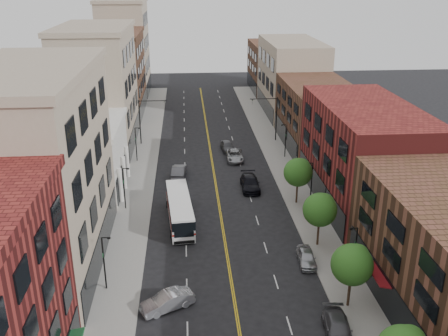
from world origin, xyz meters
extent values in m
cube|color=gray|center=(-10.00, 35.00, 0.07)|extent=(4.00, 110.00, 0.15)
cube|color=gray|center=(10.00, 35.00, 0.07)|extent=(4.00, 110.00, 0.15)
cube|color=gray|center=(-17.00, 13.00, 9.00)|extent=(10.00, 22.00, 18.00)
cube|color=silver|center=(-17.00, 31.00, 4.00)|extent=(10.00, 14.00, 8.00)
cube|color=gray|center=(-17.00, 48.00, 9.00)|extent=(10.00, 20.00, 18.00)
cube|color=brown|center=(-17.00, 68.00, 7.50)|extent=(10.00, 20.00, 15.00)
cube|color=gray|center=(-17.00, 86.00, 10.00)|extent=(10.00, 16.00, 20.00)
cube|color=maroon|center=(17.00, 24.00, 6.00)|extent=(10.00, 22.00, 12.00)
cube|color=brown|center=(17.00, 45.00, 5.00)|extent=(10.00, 20.00, 10.00)
cube|color=gray|center=(17.00, 66.00, 7.00)|extent=(10.00, 22.00, 14.00)
cube|color=brown|center=(17.00, 86.00, 5.50)|extent=(10.00, 18.00, 11.00)
cylinder|color=black|center=(9.30, 4.00, 1.40)|extent=(0.22, 0.22, 2.50)
sphere|color=#265B1A|center=(9.30, 4.00, 4.04)|extent=(3.40, 3.40, 3.40)
sphere|color=#265B1A|center=(9.80, 4.40, 4.55)|extent=(2.04, 2.04, 2.04)
cylinder|color=black|center=(9.30, 14.00, 1.40)|extent=(0.22, 0.22, 2.50)
sphere|color=#265B1A|center=(9.30, 14.00, 4.04)|extent=(3.40, 3.40, 3.40)
sphere|color=#265B1A|center=(9.80, 14.40, 4.55)|extent=(2.04, 2.04, 2.04)
cylinder|color=black|center=(9.30, 24.00, 1.40)|extent=(0.22, 0.22, 2.50)
sphere|color=#265B1A|center=(9.30, 24.00, 4.04)|extent=(3.40, 3.40, 3.40)
sphere|color=#265B1A|center=(9.80, 24.40, 4.55)|extent=(2.04, 2.04, 2.04)
cylinder|color=black|center=(-11.00, 8.00, 2.65)|extent=(0.14, 0.14, 5.00)
cylinder|color=black|center=(-10.65, 8.00, 5.15)|extent=(0.70, 0.10, 0.10)
cube|color=black|center=(-10.40, 8.00, 5.10)|extent=(0.28, 0.14, 0.14)
cube|color=#19592D|center=(-11.00, 8.00, 3.55)|extent=(0.04, 0.55, 0.35)
cylinder|color=black|center=(-11.00, 24.00, 2.65)|extent=(0.14, 0.14, 5.00)
cylinder|color=black|center=(-10.65, 24.00, 5.15)|extent=(0.70, 0.10, 0.10)
cube|color=black|center=(-10.40, 24.00, 5.10)|extent=(0.28, 0.14, 0.14)
cube|color=#19592D|center=(-11.00, 24.00, 3.55)|extent=(0.04, 0.55, 0.35)
cylinder|color=black|center=(-11.00, 40.00, 2.65)|extent=(0.14, 0.14, 5.00)
cylinder|color=black|center=(-10.65, 40.00, 5.15)|extent=(0.70, 0.10, 0.10)
cube|color=black|center=(-10.40, 40.00, 5.10)|extent=(0.28, 0.14, 0.14)
cube|color=#19592D|center=(-11.00, 40.00, 3.55)|extent=(0.04, 0.55, 0.35)
cylinder|color=black|center=(11.00, 8.00, 2.65)|extent=(0.14, 0.14, 5.00)
cylinder|color=black|center=(10.65, 8.00, 5.15)|extent=(0.70, 0.10, 0.10)
cube|color=black|center=(10.40, 8.00, 5.10)|extent=(0.28, 0.14, 0.14)
cube|color=#19592D|center=(11.00, 8.00, 3.55)|extent=(0.04, 0.55, 0.35)
cylinder|color=black|center=(11.00, 24.00, 2.65)|extent=(0.14, 0.14, 5.00)
cylinder|color=black|center=(10.65, 24.00, 5.15)|extent=(0.70, 0.10, 0.10)
cube|color=black|center=(10.40, 24.00, 5.10)|extent=(0.28, 0.14, 0.14)
cube|color=#19592D|center=(11.00, 24.00, 3.55)|extent=(0.04, 0.55, 0.35)
cylinder|color=black|center=(11.00, 40.00, 2.65)|extent=(0.14, 0.14, 5.00)
cylinder|color=black|center=(10.65, 40.00, 5.15)|extent=(0.70, 0.10, 0.10)
cube|color=black|center=(10.40, 40.00, 5.10)|extent=(0.28, 0.14, 0.14)
cube|color=#19592D|center=(11.00, 40.00, 3.55)|extent=(0.04, 0.55, 0.35)
cylinder|color=black|center=(-11.00, 48.00, 3.75)|extent=(0.18, 0.18, 7.20)
cylinder|color=black|center=(-8.80, 48.00, 7.15)|extent=(4.40, 0.12, 0.12)
imported|color=black|center=(-7.00, 48.00, 6.75)|extent=(0.15, 0.18, 0.90)
cylinder|color=black|center=(11.00, 48.00, 3.75)|extent=(0.18, 0.18, 7.20)
cylinder|color=black|center=(8.80, 48.00, 7.15)|extent=(4.40, 0.12, 0.12)
imported|color=black|center=(7.00, 48.00, 6.75)|extent=(0.15, 0.18, 0.90)
cube|color=silver|center=(-4.63, 20.45, 1.50)|extent=(3.25, 11.04, 2.63)
cube|color=black|center=(-4.63, 20.45, 2.13)|extent=(3.29, 11.08, 0.95)
cube|color=#9D120B|center=(-4.63, 20.45, 1.22)|extent=(3.29, 11.08, 0.20)
cube|color=black|center=(-4.18, 15.01, 1.72)|extent=(1.99, 0.23, 1.45)
cylinder|color=black|center=(-5.52, 16.74, 0.44)|extent=(0.33, 0.89, 0.87)
cylinder|color=black|center=(-3.14, 16.93, 0.44)|extent=(0.33, 0.89, 0.87)
cylinder|color=black|center=(-6.13, 23.96, 0.44)|extent=(0.33, 0.89, 0.87)
cylinder|color=black|center=(-3.74, 24.16, 0.44)|extent=(0.33, 0.89, 0.87)
imported|color=silver|center=(-5.60, 4.88, 0.74)|extent=(4.70, 3.41, 1.48)
imported|color=#4B4B50|center=(7.40, 0.47, 0.70)|extent=(2.40, 4.98, 1.40)
imported|color=#A6A8AD|center=(7.40, 10.79, 0.67)|extent=(1.83, 4.04, 1.35)
imported|color=#4C4C51|center=(-4.81, 33.60, 0.81)|extent=(2.14, 5.05, 1.62)
imported|color=black|center=(4.29, 28.77, 0.80)|extent=(2.32, 5.56, 1.60)
imported|color=gray|center=(3.38, 39.54, 0.73)|extent=(2.51, 5.27, 1.45)
imported|color=#47484C|center=(2.62, 43.89, 0.73)|extent=(2.11, 4.44, 1.47)
camera|label=1|loc=(-3.64, -29.48, 25.80)|focal=40.00mm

